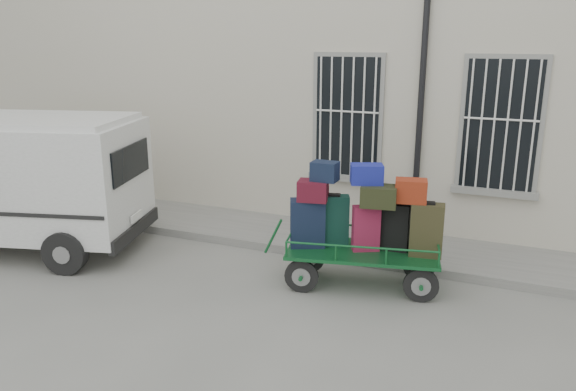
{
  "coord_description": "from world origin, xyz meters",
  "views": [
    {
      "loc": [
        2.62,
        -7.15,
        3.69
      ],
      "look_at": [
        -0.78,
        1.0,
        1.2
      ],
      "focal_mm": 35.0,
      "sensor_mm": 36.0,
      "label": 1
    }
  ],
  "objects": [
    {
      "name": "building",
      "position": [
        0.0,
        5.5,
        3.0
      ],
      "size": [
        24.0,
        5.15,
        6.0
      ],
      "color": "beige",
      "rests_on": "ground"
    },
    {
      "name": "van",
      "position": [
        -5.67,
        -0.22,
        1.37
      ],
      "size": [
        5.07,
        3.14,
        2.39
      ],
      "rotation": [
        0.0,
        0.0,
        0.26
      ],
      "color": "silver",
      "rests_on": "ground"
    },
    {
      "name": "sidewalk",
      "position": [
        0.0,
        2.2,
        0.07
      ],
      "size": [
        24.0,
        1.7,
        0.15
      ],
      "primitive_type": "cube",
      "color": "slate",
      "rests_on": "ground"
    },
    {
      "name": "luggage_cart",
      "position": [
        0.57,
        0.63,
        0.98
      ],
      "size": [
        2.71,
        1.47,
        1.92
      ],
      "rotation": [
        0.0,
        0.0,
        0.21
      ],
      "color": "black",
      "rests_on": "ground"
    },
    {
      "name": "ground",
      "position": [
        0.0,
        0.0,
        0.0
      ],
      "size": [
        80.0,
        80.0,
        0.0
      ],
      "primitive_type": "plane",
      "color": "slate",
      "rests_on": "ground"
    }
  ]
}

